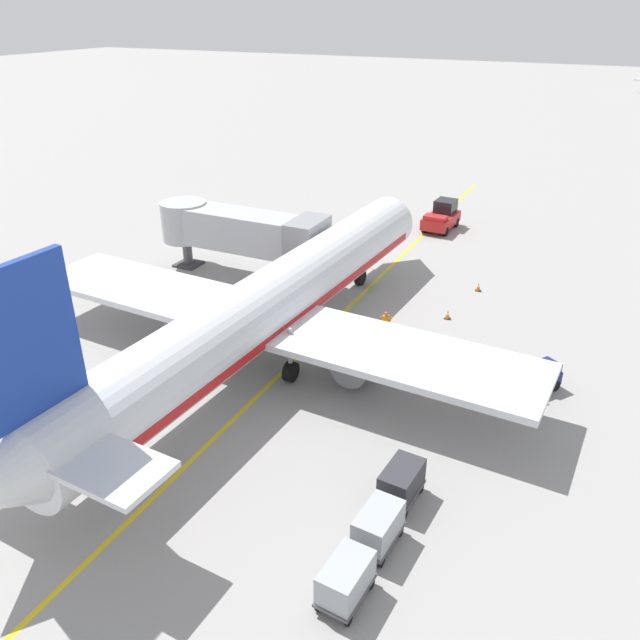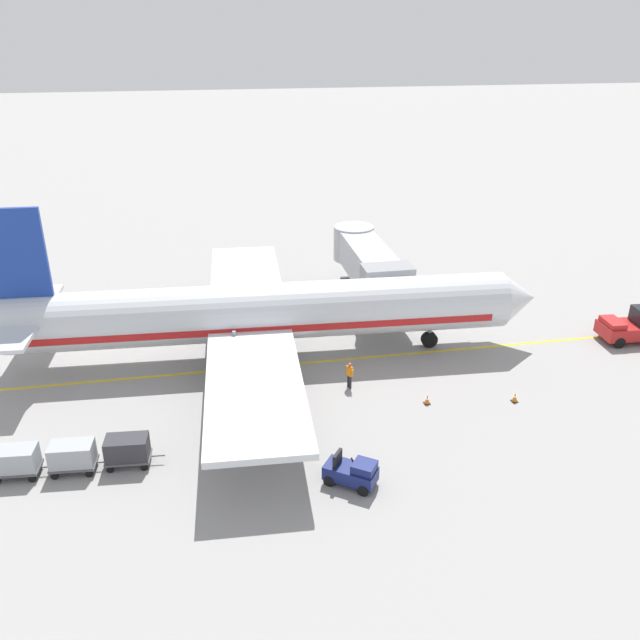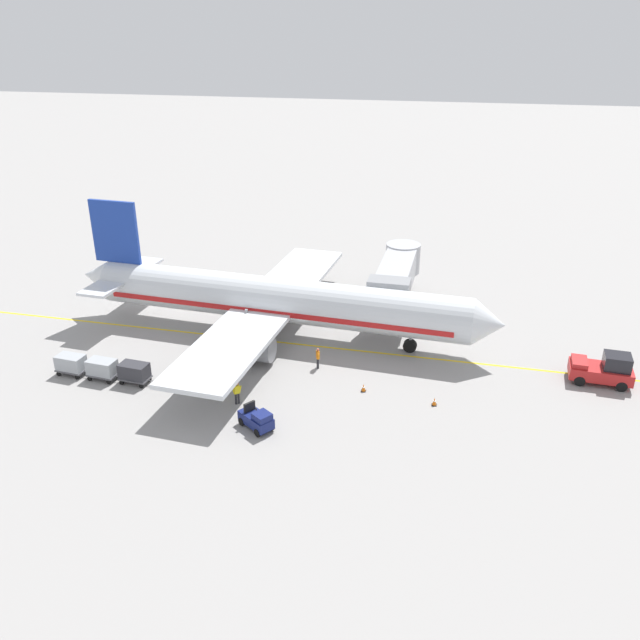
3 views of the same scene
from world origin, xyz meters
name	(u,v)px [view 3 (image 3 of 3)]	position (x,y,z in m)	size (l,w,h in m)	color
ground_plane	(295,344)	(0.00, 0.00, 0.00)	(400.00, 400.00, 0.00)	gray
gate_lead_in_line	(295,344)	(0.00, 0.00, 0.00)	(0.24, 80.00, 0.01)	gold
parked_airliner	(276,300)	(-1.38, -1.98, 3.19)	(30.23, 37.33, 10.63)	silver
jet_bridge	(397,275)	(-9.08, 7.19, 3.45)	(12.83, 3.50, 4.98)	#A8AAAF
pushback_tractor	(603,369)	(0.89, 23.85, 1.10)	(2.43, 4.51, 2.40)	#B21E1E
baggage_tug_lead	(257,419)	(12.59, 0.92, 0.71)	(2.42, 2.74, 1.62)	navy
baggage_cart_front	(134,372)	(9.01, -9.77, 0.95)	(1.46, 2.94, 1.58)	#4C4C51
baggage_cart_second_in_train	(102,368)	(9.04, -12.38, 0.95)	(1.46, 2.94, 1.58)	#4C4C51
baggage_cart_third_in_train	(71,363)	(8.94, -15.06, 0.95)	(1.46, 2.94, 1.58)	#4C4C51
ground_crew_wing_walker	(318,357)	(3.60, 2.85, 0.95)	(0.70, 0.38, 1.69)	#232328
ground_crew_loader	(237,392)	(10.00, -1.39, 0.95)	(0.53, 0.61, 1.69)	#232328
safety_cone_nose_left	(434,401)	(6.98, 12.04, 0.29)	(0.36, 0.36, 0.59)	black
safety_cone_nose_right	(364,388)	(6.26, 6.90, 0.29)	(0.36, 0.36, 0.59)	black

